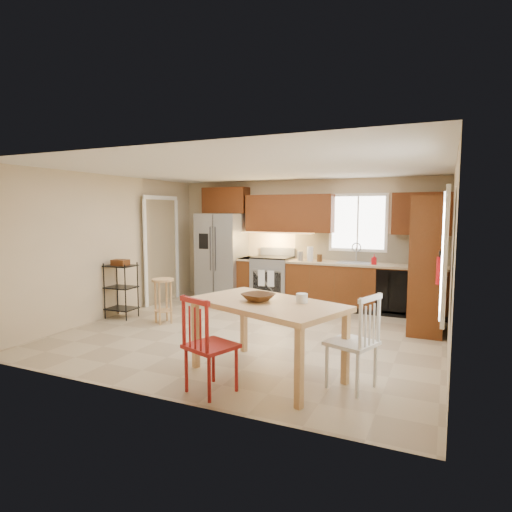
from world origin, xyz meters
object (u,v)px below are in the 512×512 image
at_px(range_stove, 273,280).
at_px(pantry, 428,265).
at_px(dining_table, 267,339).
at_px(chair_red, 211,344).
at_px(fire_extinguisher, 441,271).
at_px(table_jar, 302,300).
at_px(bar_stool, 163,301).
at_px(utility_cart, 121,290).
at_px(soap_bottle, 374,259).
at_px(refrigerator, 222,256).
at_px(table_bowl, 258,301).
at_px(chair_white, 352,341).

distance_m(range_stove, pantry, 3.19).
relative_size(dining_table, chair_red, 1.70).
relative_size(pantry, chair_red, 2.07).
relative_size(fire_extinguisher, table_jar, 2.21).
bearing_deg(dining_table, pantry, 79.22).
bearing_deg(bar_stool, utility_cart, -169.03).
xyz_separation_m(pantry, bar_stool, (-4.03, -1.28, -0.67)).
xyz_separation_m(soap_bottle, dining_table, (-0.62, -3.58, -0.58)).
relative_size(refrigerator, chair_red, 1.80).
bearing_deg(pantry, table_bowl, -121.96).
bearing_deg(table_jar, refrigerator, 130.02).
height_order(fire_extinguisher, chair_white, fire_extinguisher).
bearing_deg(range_stove, pantry, -18.29).
bearing_deg(refrigerator, dining_table, -54.62).
relative_size(fire_extinguisher, table_bowl, 1.03).
relative_size(refrigerator, table_jar, 11.19).
bearing_deg(utility_cart, table_bowl, -26.15).
bearing_deg(chair_white, fire_extinguisher, -7.79).
relative_size(fire_extinguisher, dining_table, 0.21).
bearing_deg(bar_stool, dining_table, -18.45).
bearing_deg(utility_cart, pantry, 11.74).
xyz_separation_m(fire_extinguisher, utility_cart, (-5.13, -0.23, -0.61)).
bearing_deg(refrigerator, soap_bottle, -0.45).
distance_m(fire_extinguisher, bar_stool, 4.30).
distance_m(range_stove, fire_extinguisher, 3.83).
relative_size(dining_table, table_bowl, 4.94).
bearing_deg(bar_stool, refrigerator, 103.58).
xyz_separation_m(range_stove, utility_cart, (-1.95, -2.27, 0.03)).
relative_size(chair_red, chair_white, 1.00).
relative_size(dining_table, table_jar, 10.60).
relative_size(fire_extinguisher, bar_stool, 0.48).
height_order(refrigerator, soap_bottle, refrigerator).
bearing_deg(soap_bottle, bar_stool, -144.69).
bearing_deg(table_jar, chair_white, -5.76).
bearing_deg(table_bowl, pantry, 58.04).
height_order(refrigerator, chair_red, refrigerator).
height_order(soap_bottle, chair_red, soap_bottle).
relative_size(range_stove, fire_extinguisher, 2.56).
height_order(range_stove, table_bowl, range_stove).
height_order(dining_table, utility_cart, utility_cart).
xyz_separation_m(range_stove, table_bowl, (1.31, -3.67, 0.39)).
height_order(refrigerator, chair_white, refrigerator).
distance_m(soap_bottle, bar_stool, 3.83).
height_order(pantry, bar_stool, pantry).
bearing_deg(utility_cart, fire_extinguisher, -0.25).
xyz_separation_m(table_bowl, bar_stool, (-2.36, 1.40, -0.48)).
distance_m(chair_red, bar_stool, 2.95).
distance_m(refrigerator, bar_stool, 2.28).
distance_m(chair_red, chair_white, 1.48).
bearing_deg(chair_red, pantry, 79.60).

